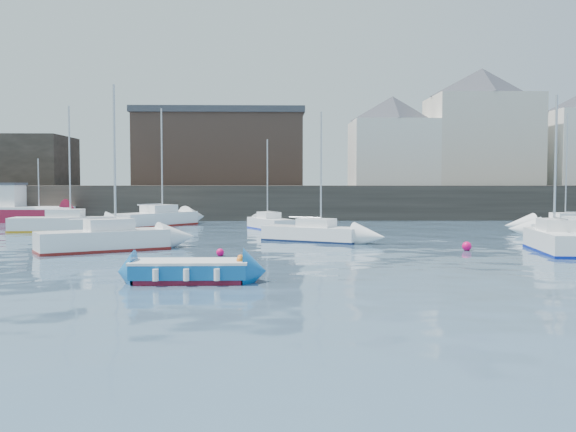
{
  "coord_description": "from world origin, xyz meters",
  "views": [
    {
      "loc": [
        -0.8,
        -21.77,
        3.27
      ],
      "look_at": [
        0.0,
        12.0,
        1.5
      ],
      "focal_mm": 40.0,
      "sensor_mm": 36.0,
      "label": 1
    }
  ],
  "objects_px": {
    "sailboat_f": "(270,223)",
    "buoy_mid": "(467,251)",
    "sailboat_h": "(156,218)",
    "buoy_far": "(309,235)",
    "fishing_boat": "(19,210)",
    "sailboat_e": "(61,224)",
    "sailboat_g": "(573,224)",
    "buoy_near": "(220,256)",
    "blue_dinghy": "(190,270)",
    "sailboat_c": "(557,240)",
    "sailboat_a": "(104,239)",
    "sailboat_b": "(312,233)"
  },
  "relations": [
    {
      "from": "sailboat_e",
      "to": "sailboat_g",
      "type": "bearing_deg",
      "value": -0.44
    },
    {
      "from": "blue_dinghy",
      "to": "sailboat_b",
      "type": "height_order",
      "value": "sailboat_b"
    },
    {
      "from": "sailboat_e",
      "to": "buoy_mid",
      "type": "xyz_separation_m",
      "value": [
        23.39,
        -12.4,
        -0.54
      ]
    },
    {
      "from": "fishing_boat",
      "to": "sailboat_b",
      "type": "relative_size",
      "value": 1.15
    },
    {
      "from": "sailboat_c",
      "to": "sailboat_g",
      "type": "bearing_deg",
      "value": 61.96
    },
    {
      "from": "blue_dinghy",
      "to": "buoy_near",
      "type": "height_order",
      "value": "blue_dinghy"
    },
    {
      "from": "sailboat_b",
      "to": "sailboat_c",
      "type": "height_order",
      "value": "sailboat_c"
    },
    {
      "from": "blue_dinghy",
      "to": "sailboat_g",
      "type": "xyz_separation_m",
      "value": [
        22.97,
        21.66,
        0.04
      ]
    },
    {
      "from": "blue_dinghy",
      "to": "buoy_mid",
      "type": "bearing_deg",
      "value": 38.32
    },
    {
      "from": "fishing_boat",
      "to": "sailboat_a",
      "type": "relative_size",
      "value": 1.03
    },
    {
      "from": "sailboat_a",
      "to": "sailboat_c",
      "type": "height_order",
      "value": "sailboat_a"
    },
    {
      "from": "sailboat_h",
      "to": "buoy_near",
      "type": "distance_m",
      "value": 20.8
    },
    {
      "from": "sailboat_e",
      "to": "sailboat_b",
      "type": "bearing_deg",
      "value": -24.64
    },
    {
      "from": "sailboat_f",
      "to": "buoy_mid",
      "type": "distance_m",
      "value": 16.95
    },
    {
      "from": "blue_dinghy",
      "to": "sailboat_c",
      "type": "xyz_separation_m",
      "value": [
        16.0,
        8.57,
        0.16
      ]
    },
    {
      "from": "fishing_boat",
      "to": "sailboat_e",
      "type": "xyz_separation_m",
      "value": [
        6.89,
        -10.44,
        -0.47
      ]
    },
    {
      "from": "sailboat_g",
      "to": "buoy_near",
      "type": "relative_size",
      "value": 22.36
    },
    {
      "from": "sailboat_b",
      "to": "sailboat_g",
      "type": "xyz_separation_m",
      "value": [
        18.06,
        7.2,
        -0.02
      ]
    },
    {
      "from": "sailboat_b",
      "to": "buoy_mid",
      "type": "relative_size",
      "value": 15.69
    },
    {
      "from": "sailboat_c",
      "to": "buoy_far",
      "type": "xyz_separation_m",
      "value": [
        -11.05,
        10.37,
        -0.56
      ]
    },
    {
      "from": "blue_dinghy",
      "to": "sailboat_c",
      "type": "relative_size",
      "value": 0.52
    },
    {
      "from": "sailboat_f",
      "to": "buoy_mid",
      "type": "relative_size",
      "value": 13.82
    },
    {
      "from": "blue_dinghy",
      "to": "buoy_mid",
      "type": "xyz_separation_m",
      "value": [
        12.05,
        9.52,
        -0.4
      ]
    },
    {
      "from": "fishing_boat",
      "to": "sailboat_h",
      "type": "height_order",
      "value": "sailboat_h"
    },
    {
      "from": "fishing_boat",
      "to": "sailboat_c",
      "type": "xyz_separation_m",
      "value": [
        34.24,
        -23.8,
        -0.45
      ]
    },
    {
      "from": "fishing_boat",
      "to": "buoy_near",
      "type": "xyz_separation_m",
      "value": [
        18.61,
        -24.86,
        -1.01
      ]
    },
    {
      "from": "sailboat_g",
      "to": "buoy_far",
      "type": "distance_m",
      "value": 18.23
    },
    {
      "from": "sailboat_b",
      "to": "sailboat_c",
      "type": "relative_size",
      "value": 0.96
    },
    {
      "from": "sailboat_h",
      "to": "sailboat_c",
      "type": "bearing_deg",
      "value": -40.35
    },
    {
      "from": "sailboat_g",
      "to": "buoy_mid",
      "type": "xyz_separation_m",
      "value": [
        -10.92,
        -12.14,
        -0.45
      ]
    },
    {
      "from": "sailboat_c",
      "to": "sailboat_e",
      "type": "bearing_deg",
      "value": 153.97
    },
    {
      "from": "sailboat_f",
      "to": "sailboat_h",
      "type": "height_order",
      "value": "sailboat_h"
    },
    {
      "from": "sailboat_a",
      "to": "buoy_mid",
      "type": "height_order",
      "value": "sailboat_a"
    },
    {
      "from": "sailboat_g",
      "to": "buoy_far",
      "type": "height_order",
      "value": "sailboat_g"
    },
    {
      "from": "sailboat_g",
      "to": "sailboat_a",
      "type": "bearing_deg",
      "value": -157.16
    },
    {
      "from": "fishing_boat",
      "to": "buoy_far",
      "type": "distance_m",
      "value": 26.81
    },
    {
      "from": "sailboat_g",
      "to": "sailboat_h",
      "type": "xyz_separation_m",
      "value": [
        -29.01,
        5.63,
        0.13
      ]
    },
    {
      "from": "fishing_boat",
      "to": "sailboat_c",
      "type": "bearing_deg",
      "value": -34.81
    },
    {
      "from": "sailboat_a",
      "to": "sailboat_b",
      "type": "height_order",
      "value": "sailboat_a"
    },
    {
      "from": "blue_dinghy",
      "to": "sailboat_a",
      "type": "xyz_separation_m",
      "value": [
        -5.35,
        9.73,
        0.16
      ]
    },
    {
      "from": "sailboat_c",
      "to": "buoy_far",
      "type": "distance_m",
      "value": 15.17
    },
    {
      "from": "sailboat_c",
      "to": "buoy_far",
      "type": "bearing_deg",
      "value": 136.8
    },
    {
      "from": "sailboat_g",
      "to": "buoy_mid",
      "type": "distance_m",
      "value": 16.34
    },
    {
      "from": "sailboat_c",
      "to": "sailboat_e",
      "type": "relative_size",
      "value": 0.89
    },
    {
      "from": "fishing_boat",
      "to": "sailboat_h",
      "type": "xyz_separation_m",
      "value": [
        12.19,
        -5.08,
        -0.44
      ]
    },
    {
      "from": "sailboat_b",
      "to": "sailboat_g",
      "type": "distance_m",
      "value": 19.44
    },
    {
      "from": "sailboat_a",
      "to": "buoy_near",
      "type": "bearing_deg",
      "value": -21.2
    },
    {
      "from": "sailboat_h",
      "to": "buoy_far",
      "type": "height_order",
      "value": "sailboat_h"
    },
    {
      "from": "sailboat_c",
      "to": "sailboat_f",
      "type": "distance_m",
      "value": 20.14
    },
    {
      "from": "blue_dinghy",
      "to": "sailboat_a",
      "type": "distance_m",
      "value": 11.1
    }
  ]
}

